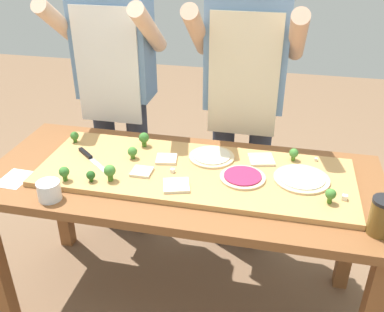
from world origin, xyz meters
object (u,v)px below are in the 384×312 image
at_px(broccoli_floret_front_right, 331,195).
at_px(cook_right, 245,89).
at_px(chefs_knife, 91,158).
at_px(broccoli_floret_front_mid, 144,138).
at_px(pizza_whole_beet_magenta, 243,177).
at_px(pizza_whole_white_garlic, 302,179).
at_px(prep_table, 182,195).
at_px(broccoli_floret_center_right, 64,172).
at_px(pizza_slice_far_right, 166,159).
at_px(broccoli_floret_center_left, 110,171).
at_px(broccoli_floret_front_left, 91,175).
at_px(cheese_crumble_b, 316,160).
at_px(broccoli_floret_back_mid, 75,136).
at_px(broccoli_floret_back_right, 294,153).
at_px(pizza_whole_cheese_artichoke, 212,157).
at_px(cheese_crumble_a, 345,197).
at_px(flour_cup, 49,192).
at_px(sauce_jar, 382,216).
at_px(recipe_note, 15,179).
at_px(broccoli_floret_back_left, 132,152).
at_px(pizza_slice_near_right, 176,185).
at_px(pizza_slice_near_left, 261,160).
at_px(cheese_crumble_c, 172,171).
at_px(cook_left, 116,79).
at_px(pizza_slice_far_left, 142,172).

distance_m(broccoli_floret_front_right, cook_right, 0.79).
relative_size(chefs_knife, broccoli_floret_front_mid, 3.45).
relative_size(pizza_whole_beet_magenta, cook_right, 0.12).
bearing_deg(pizza_whole_white_garlic, prep_table, -176.52).
bearing_deg(pizza_whole_white_garlic, broccoli_floret_front_mid, 168.30).
bearing_deg(broccoli_floret_center_right, prep_table, 21.99).
distance_m(pizza_slice_far_right, broccoli_floret_center_left, 0.29).
xyz_separation_m(broccoli_floret_front_left, cheese_crumble_b, (0.92, 0.38, -0.02)).
distance_m(broccoli_floret_back_mid, broccoli_floret_back_right, 1.04).
xyz_separation_m(pizza_whole_cheese_artichoke, cheese_crumble_a, (0.56, -0.22, 0.00)).
relative_size(flour_cup, sauce_jar, 0.65).
height_order(broccoli_floret_center_left, recipe_note, broccoli_floret_center_left).
bearing_deg(broccoli_floret_front_right, broccoli_floret_back_left, 168.67).
relative_size(pizza_whole_beet_magenta, pizza_slice_near_right, 1.84).
xyz_separation_m(pizza_whole_white_garlic, cook_right, (-0.30, 0.51, 0.19)).
distance_m(pizza_slice_far_right, broccoli_floret_front_left, 0.35).
bearing_deg(pizza_whole_cheese_artichoke, prep_table, -127.74).
xyz_separation_m(broccoli_floret_front_right, cheese_crumble_b, (-0.04, 0.33, -0.03)).
bearing_deg(broccoli_floret_center_right, pizza_slice_far_right, 35.06).
bearing_deg(pizza_slice_near_left, pizza_whole_beet_magenta, -111.08).
height_order(pizza_whole_cheese_artichoke, cheese_crumble_c, cheese_crumble_c).
distance_m(pizza_whole_beet_magenta, pizza_slice_near_right, 0.28).
distance_m(pizza_slice_far_right, cheese_crumble_b, 0.67).
bearing_deg(broccoli_floret_front_right, pizza_slice_far_right, 164.96).
bearing_deg(broccoli_floret_back_mid, pizza_whole_white_garlic, -6.35).
distance_m(pizza_whole_cheese_artichoke, broccoli_floret_front_left, 0.55).
xyz_separation_m(broccoli_floret_center_left, recipe_note, (-0.42, -0.04, -0.07)).
height_order(prep_table, cook_right, cook_right).
relative_size(broccoli_floret_front_mid, sauce_jar, 0.49).
height_order(broccoli_floret_back_mid, broccoli_floret_front_left, broccoli_floret_back_mid).
relative_size(pizza_slice_near_left, cheese_crumble_c, 6.21).
height_order(pizza_whole_beet_magenta, pizza_slice_near_right, pizza_whole_beet_magenta).
bearing_deg(cheese_crumble_a, cheese_crumble_c, 175.61).
xyz_separation_m(broccoli_floret_front_mid, recipe_note, (-0.47, -0.37, -0.07)).
relative_size(prep_table, broccoli_floret_back_mid, 31.56).
xyz_separation_m(pizza_slice_near_right, cook_left, (-0.51, 0.67, 0.19)).
xyz_separation_m(pizza_slice_near_right, broccoli_floret_back_mid, (-0.58, 0.28, 0.03)).
relative_size(pizza_slice_far_left, broccoli_floret_front_right, 1.37).
bearing_deg(chefs_knife, cheese_crumble_b, 11.57).
relative_size(pizza_whole_beet_magenta, pizza_slice_far_right, 2.11).
xyz_separation_m(broccoli_floret_back_right, cheese_crumble_b, (0.10, 0.02, -0.03)).
bearing_deg(pizza_slice_far_right, broccoli_floret_front_mid, 141.83).
distance_m(pizza_whole_beet_magenta, broccoli_floret_front_mid, 0.53).
distance_m(broccoli_floret_center_left, sauce_jar, 1.05).
xyz_separation_m(chefs_knife, cook_left, (-0.07, 0.53, 0.19)).
xyz_separation_m(pizza_slice_far_right, sauce_jar, (0.86, -0.30, 0.04)).
distance_m(pizza_whole_white_garlic, broccoli_floret_back_left, 0.75).
relative_size(pizza_slice_far_left, broccoli_floret_center_right, 1.34).
bearing_deg(flour_cup, sauce_jar, 2.65).
bearing_deg(flour_cup, broccoli_floret_front_mid, 62.98).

